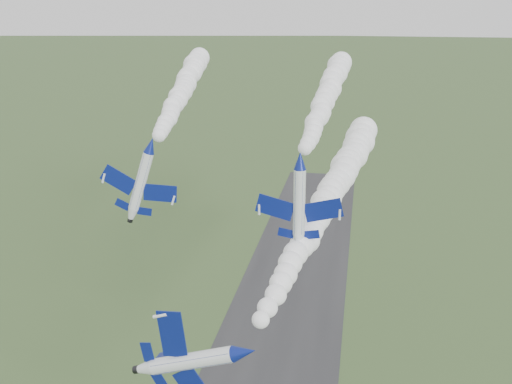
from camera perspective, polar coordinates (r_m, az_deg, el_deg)
jet_lead at (r=53.22m, az=-1.17°, el=-15.78°), size 4.98×13.29×10.29m
smoke_trail_jet_lead at (r=85.46m, az=7.44°, el=-0.26°), size 12.56×70.37×5.48m
jet_pair_left at (r=70.57m, az=-10.50°, el=4.60°), size 9.34×11.60×3.75m
smoke_trail_jet_pair_left at (r=102.88m, az=-7.23°, el=10.36°), size 13.76×61.53×4.48m
jet_pair_right at (r=66.29m, az=4.42°, el=3.15°), size 10.27×12.39×3.05m
smoke_trail_jet_pair_right at (r=103.11m, az=7.21°, el=9.82°), size 5.16×70.30×4.90m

